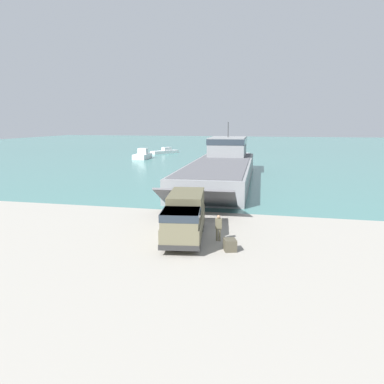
{
  "coord_description": "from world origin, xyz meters",
  "views": [
    {
      "loc": [
        6.09,
        -24.8,
        7.88
      ],
      "look_at": [
        -0.52,
        4.44,
        2.27
      ],
      "focal_mm": 35.0,
      "sensor_mm": 36.0,
      "label": 1
    }
  ],
  "objects_px": {
    "soldier_on_ramp": "(218,226)",
    "cargo_crate": "(230,245)",
    "moored_boat_a": "(239,155)",
    "moored_boat_c": "(142,155)",
    "moored_boat_b": "(165,151)",
    "military_truck": "(185,216)",
    "landing_craft": "(222,165)"
  },
  "relations": [
    {
      "from": "military_truck",
      "to": "landing_craft",
      "type": "bearing_deg",
      "value": 174.67
    },
    {
      "from": "soldier_on_ramp",
      "to": "moored_boat_b",
      "type": "relative_size",
      "value": 0.24
    },
    {
      "from": "soldier_on_ramp",
      "to": "moored_boat_a",
      "type": "relative_size",
      "value": 0.2
    },
    {
      "from": "military_truck",
      "to": "soldier_on_ramp",
      "type": "bearing_deg",
      "value": 80.28
    },
    {
      "from": "landing_craft",
      "to": "moored_boat_a",
      "type": "distance_m",
      "value": 31.51
    },
    {
      "from": "moored_boat_a",
      "to": "moored_boat_c",
      "type": "xyz_separation_m",
      "value": [
        -20.52,
        -5.98,
        0.11
      ]
    },
    {
      "from": "moored_boat_b",
      "to": "moored_boat_a",
      "type": "bearing_deg",
      "value": -169.51
    },
    {
      "from": "landing_craft",
      "to": "moored_boat_a",
      "type": "bearing_deg",
      "value": 88.92
    },
    {
      "from": "moored_boat_c",
      "to": "cargo_crate",
      "type": "bearing_deg",
      "value": 113.47
    },
    {
      "from": "landing_craft",
      "to": "moored_boat_c",
      "type": "relative_size",
      "value": 6.14
    },
    {
      "from": "military_truck",
      "to": "moored_boat_a",
      "type": "height_order",
      "value": "military_truck"
    },
    {
      "from": "military_truck",
      "to": "moored_boat_b",
      "type": "bearing_deg",
      "value": -170.41
    },
    {
      "from": "landing_craft",
      "to": "moored_boat_b",
      "type": "bearing_deg",
      "value": 114.66
    },
    {
      "from": "moored_boat_a",
      "to": "cargo_crate",
      "type": "bearing_deg",
      "value": -69.17
    },
    {
      "from": "moored_boat_b",
      "to": "cargo_crate",
      "type": "distance_m",
      "value": 74.28
    },
    {
      "from": "cargo_crate",
      "to": "moored_boat_c",
      "type": "bearing_deg",
      "value": 115.25
    },
    {
      "from": "moored_boat_b",
      "to": "cargo_crate",
      "type": "bearing_deg",
      "value": 144.49
    },
    {
      "from": "moored_boat_b",
      "to": "moored_boat_c",
      "type": "distance_m",
      "value": 14.88
    },
    {
      "from": "landing_craft",
      "to": "cargo_crate",
      "type": "relative_size",
      "value": 41.95
    },
    {
      "from": "soldier_on_ramp",
      "to": "cargo_crate",
      "type": "relative_size",
      "value": 2.04
    },
    {
      "from": "military_truck",
      "to": "soldier_on_ramp",
      "type": "relative_size",
      "value": 4.27
    },
    {
      "from": "military_truck",
      "to": "cargo_crate",
      "type": "bearing_deg",
      "value": 53.03
    },
    {
      "from": "landing_craft",
      "to": "military_truck",
      "type": "xyz_separation_m",
      "value": [
        1.42,
        -27.65,
        -0.4
      ]
    },
    {
      "from": "military_truck",
      "to": "moored_boat_a",
      "type": "distance_m",
      "value": 59.17
    },
    {
      "from": "landing_craft",
      "to": "cargo_crate",
      "type": "distance_m",
      "value": 29.91
    },
    {
      "from": "moored_boat_a",
      "to": "moored_boat_c",
      "type": "relative_size",
      "value": 1.53
    },
    {
      "from": "military_truck",
      "to": "soldier_on_ramp",
      "type": "xyz_separation_m",
      "value": [
        2.34,
        -0.06,
        -0.52
      ]
    },
    {
      "from": "moored_boat_b",
      "to": "landing_craft",
      "type": "bearing_deg",
      "value": 151.53
    },
    {
      "from": "soldier_on_ramp",
      "to": "cargo_crate",
      "type": "bearing_deg",
      "value": -161.6
    },
    {
      "from": "landing_craft",
      "to": "moored_boat_a",
      "type": "height_order",
      "value": "landing_craft"
    },
    {
      "from": "moored_boat_b",
      "to": "military_truck",
      "type": "bearing_deg",
      "value": 142.47
    },
    {
      "from": "moored_boat_a",
      "to": "cargo_crate",
      "type": "height_order",
      "value": "moored_boat_a"
    }
  ]
}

